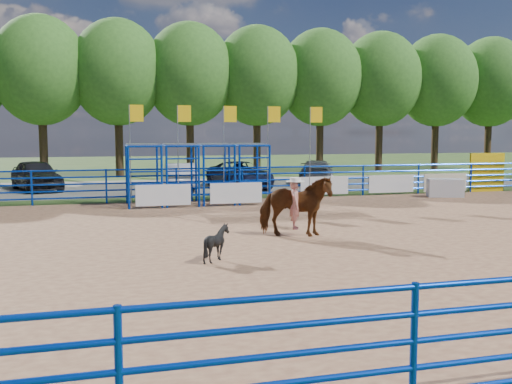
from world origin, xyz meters
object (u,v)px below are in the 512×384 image
at_px(announcer_table, 445,188).
at_px(car_d, 316,172).
at_px(car_b, 179,176).
at_px(calf, 217,243).
at_px(car_c, 240,175).
at_px(horse_and_rider, 295,204).
at_px(car_a, 36,175).

xyz_separation_m(announcer_table, car_d, (-3.30, 8.29, 0.26)).
relative_size(announcer_table, car_d, 0.33).
relative_size(car_b, car_d, 0.90).
bearing_deg(calf, car_d, -29.29).
distance_m(car_b, car_c, 3.32).
bearing_deg(car_c, announcer_table, -47.24).
xyz_separation_m(horse_and_rider, car_d, (6.91, 16.25, -0.26)).
bearing_deg(car_a, horse_and_rider, -81.17).
relative_size(announcer_table, horse_and_rider, 0.66).
xyz_separation_m(announcer_table, horse_and_rider, (-10.20, -7.95, 0.52)).
xyz_separation_m(horse_and_rider, car_a, (-8.81, 16.38, -0.15)).
bearing_deg(car_b, car_a, -10.75).
height_order(car_a, car_d, car_a).
bearing_deg(horse_and_rider, car_a, 118.27).
height_order(calf, car_a, car_a).
bearing_deg(car_b, car_d, -168.14).
height_order(announcer_table, car_d, car_d).
distance_m(horse_and_rider, calf, 3.85).
height_order(car_a, car_c, car_a).
height_order(horse_and_rider, car_a, horse_and_rider).
relative_size(car_c, car_d, 1.08).
distance_m(horse_and_rider, car_a, 18.60).
bearing_deg(car_b, announcer_table, 151.53).
bearing_deg(horse_and_rider, announcer_table, 37.95).
bearing_deg(car_c, horse_and_rider, -105.11).
xyz_separation_m(announcer_table, calf, (-13.03, -10.51, 0.00)).
height_order(car_b, car_c, car_c).
bearing_deg(car_d, car_a, 21.81).
bearing_deg(car_d, announcer_table, 133.99).
height_order(calf, car_c, car_c).
distance_m(car_c, car_d, 5.26).
relative_size(car_a, car_b, 1.10).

